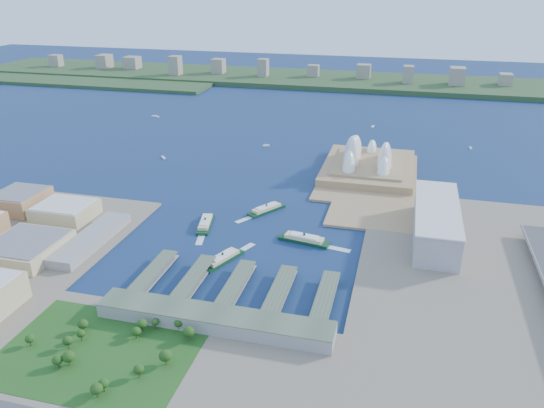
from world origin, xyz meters
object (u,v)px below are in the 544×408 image
(ferry_a, at_px, (205,222))
(ferry_b, at_px, (267,208))
(toaster_building, at_px, (436,222))
(opera_house, at_px, (370,152))
(ferry_d, at_px, (304,238))
(ferry_c, at_px, (223,257))

(ferry_a, xyz_separation_m, ferry_b, (59.04, 57.14, -0.06))
(toaster_building, xyz_separation_m, ferry_a, (-258.79, -31.86, -15.48))
(toaster_building, relative_size, ferry_b, 2.96)
(toaster_building, relative_size, ferry_a, 2.92)
(opera_house, bearing_deg, ferry_d, -101.25)
(ferry_c, bearing_deg, toaster_building, -130.18)
(opera_house, relative_size, ferry_a, 3.39)
(toaster_building, relative_size, ferry_d, 2.71)
(ferry_a, distance_m, ferry_b, 82.16)
(ferry_a, xyz_separation_m, ferry_c, (47.85, -74.91, -0.01))
(ferry_b, bearing_deg, toaster_building, 25.98)
(opera_house, height_order, ferry_d, opera_house)
(ferry_d, bearing_deg, toaster_building, -62.62)
(toaster_building, bearing_deg, ferry_c, -153.15)
(toaster_building, height_order, ferry_c, toaster_building)
(opera_house, xyz_separation_m, ferry_d, (-48.47, -243.64, -26.60))
(ferry_c, xyz_separation_m, ferry_d, (72.47, 63.13, 0.39))
(opera_house, bearing_deg, ferry_a, -126.05)
(toaster_building, bearing_deg, ferry_b, 172.79)
(toaster_building, height_order, ferry_d, toaster_building)
(opera_house, height_order, ferry_a, opera_house)
(ferry_c, bearing_deg, ferry_b, -71.87)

